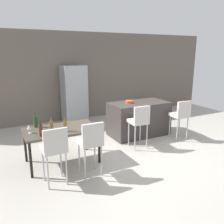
{
  "coord_description": "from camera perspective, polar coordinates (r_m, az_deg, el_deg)",
  "views": [
    {
      "loc": [
        -2.84,
        -4.59,
        2.24
      ],
      "look_at": [
        -0.37,
        0.25,
        0.85
      ],
      "focal_mm": 37.46,
      "sensor_mm": 36.0,
      "label": 1
    }
  ],
  "objects": [
    {
      "name": "back_wall",
      "position": [
        8.14,
        -6.54,
        8.7
      ],
      "size": [
        10.0,
        0.12,
        2.9
      ],
      "primitive_type": "cube",
      "color": "#665B51",
      "rests_on": "ground_plane"
    },
    {
      "name": "dining_table",
      "position": [
        4.88,
        -12.29,
        -4.69
      ],
      "size": [
        1.47,
        0.86,
        0.74
      ],
      "color": "#4C4238",
      "rests_on": "ground_plane"
    },
    {
      "name": "bar_chair_middle",
      "position": [
        6.29,
        16.47,
        -0.42
      ],
      "size": [
        0.43,
        0.43,
        1.05
      ],
      "color": "beige",
      "rests_on": "ground_plane"
    },
    {
      "name": "fruit_bowl",
      "position": [
        6.27,
        4.19,
        2.5
      ],
      "size": [
        0.2,
        0.2,
        0.07
      ],
      "primitive_type": "cylinder",
      "color": "#C6512D",
      "rests_on": "kitchen_island"
    },
    {
      "name": "bar_chair_left",
      "position": [
        5.51,
        6.71,
        -1.99
      ],
      "size": [
        0.42,
        0.42,
        1.05
      ],
      "color": "beige",
      "rests_on": "ground_plane"
    },
    {
      "name": "wine_bottle_middle",
      "position": [
        4.49,
        -16.99,
        -4.18
      ],
      "size": [
        0.07,
        0.07,
        0.3
      ],
      "color": "#471E19",
      "rests_on": "dining_table"
    },
    {
      "name": "dining_chair_far",
      "position": [
        4.26,
        -5.16,
        -6.95
      ],
      "size": [
        0.4,
        0.4,
        1.05
      ],
      "color": "beige",
      "rests_on": "ground_plane"
    },
    {
      "name": "potted_plant",
      "position": [
        9.05,
        9.0,
        1.97
      ],
      "size": [
        0.36,
        0.36,
        0.56
      ],
      "color": "#996B4C",
      "rests_on": "ground_plane"
    },
    {
      "name": "wine_bottle_corner",
      "position": [
        5.06,
        -18.14,
        -2.22
      ],
      "size": [
        0.08,
        0.08,
        0.32
      ],
      "color": "#194723",
      "rests_on": "dining_table"
    },
    {
      "name": "wine_bottle_near",
      "position": [
        4.71,
        -14.56,
        -3.3
      ],
      "size": [
        0.07,
        0.07,
        0.28
      ],
      "color": "brown",
      "rests_on": "dining_table"
    },
    {
      "name": "dining_chair_near",
      "position": [
        4.08,
        -13.89,
        -8.31
      ],
      "size": [
        0.41,
        0.41,
        1.05
      ],
      "color": "beige",
      "rests_on": "ground_plane"
    },
    {
      "name": "kitchen_island",
      "position": [
        6.5,
        6.55,
        -1.63
      ],
      "size": [
        1.6,
        0.85,
        0.92
      ],
      "primitive_type": "cube",
      "color": "#383330",
      "rests_on": "ground_plane"
    },
    {
      "name": "ground_plane",
      "position": [
        5.84,
        4.43,
        -8.25
      ],
      "size": [
        10.0,
        10.0,
        0.0
      ],
      "primitive_type": "plane",
      "color": "#ADA89E"
    },
    {
      "name": "wine_glass_left",
      "position": [
        4.72,
        -19.63,
        -3.46
      ],
      "size": [
        0.07,
        0.07,
        0.17
      ],
      "color": "silver",
      "rests_on": "dining_table"
    },
    {
      "name": "wine_bottle_inner",
      "position": [
        4.65,
        -11.39,
        -3.32
      ],
      "size": [
        0.07,
        0.07,
        0.29
      ],
      "color": "brown",
      "rests_on": "dining_table"
    },
    {
      "name": "refrigerator",
      "position": [
        7.61,
        -9.26,
        4.19
      ],
      "size": [
        0.72,
        0.68,
        1.84
      ],
      "primitive_type": "cube",
      "color": "#939699",
      "rests_on": "ground_plane"
    }
  ]
}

